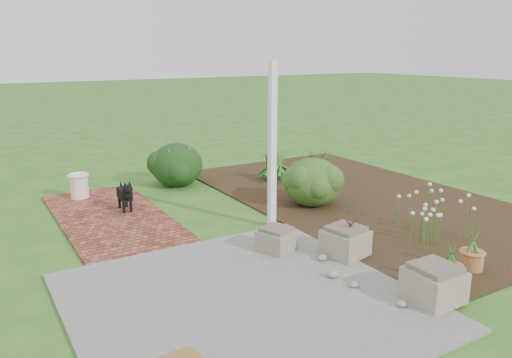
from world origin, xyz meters
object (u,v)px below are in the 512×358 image
stone_trough_near (434,285)px  black_dog (125,194)px  cream_ceramic_urn (79,186)px  evergreen_shrub (313,181)px

stone_trough_near → black_dog: (-1.90, 4.70, 0.12)m
stone_trough_near → black_dog: bearing=112.0°
stone_trough_near → cream_ceramic_urn: (-2.39, 5.89, 0.04)m
black_dog → cream_ceramic_urn: (-0.49, 1.19, -0.08)m
black_dog → cream_ceramic_urn: size_ratio=1.35×
stone_trough_near → black_dog: black_dog is taller
stone_trough_near → evergreen_shrub: bearing=73.9°
black_dog → cream_ceramic_urn: 1.29m
black_dog → evergreen_shrub: size_ratio=0.58×
stone_trough_near → evergreen_shrub: size_ratio=0.52×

